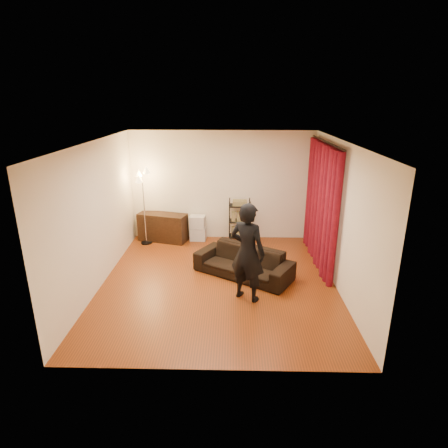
{
  "coord_description": "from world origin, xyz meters",
  "views": [
    {
      "loc": [
        0.27,
        -6.57,
        3.43
      ],
      "look_at": [
        0.1,
        0.3,
        1.1
      ],
      "focal_mm": 30.0,
      "sensor_mm": 36.0,
      "label": 1
    }
  ],
  "objects_px": {
    "sofa": "(243,262)",
    "person": "(247,252)",
    "media_cabinet": "(163,227)",
    "floor_lamp": "(144,208)",
    "wire_shelf": "(239,221)",
    "storage_boxes": "(198,228)"
  },
  "relations": [
    {
      "from": "person",
      "to": "wire_shelf",
      "type": "bearing_deg",
      "value": -58.28
    },
    {
      "from": "person",
      "to": "storage_boxes",
      "type": "distance_m",
      "value": 3.14
    },
    {
      "from": "media_cabinet",
      "to": "floor_lamp",
      "type": "xyz_separation_m",
      "value": [
        -0.39,
        -0.21,
        0.57
      ]
    },
    {
      "from": "sofa",
      "to": "floor_lamp",
      "type": "xyz_separation_m",
      "value": [
        -2.36,
        1.71,
        0.63
      ]
    },
    {
      "from": "media_cabinet",
      "to": "sofa",
      "type": "bearing_deg",
      "value": -28.65
    },
    {
      "from": "media_cabinet",
      "to": "floor_lamp",
      "type": "height_order",
      "value": "floor_lamp"
    },
    {
      "from": "sofa",
      "to": "floor_lamp",
      "type": "height_order",
      "value": "floor_lamp"
    },
    {
      "from": "floor_lamp",
      "to": "media_cabinet",
      "type": "bearing_deg",
      "value": 28.3
    },
    {
      "from": "person",
      "to": "storage_boxes",
      "type": "height_order",
      "value": "person"
    },
    {
      "from": "sofa",
      "to": "wire_shelf",
      "type": "bearing_deg",
      "value": 123.36
    },
    {
      "from": "wire_shelf",
      "to": "person",
      "type": "bearing_deg",
      "value": -68.95
    },
    {
      "from": "wire_shelf",
      "to": "floor_lamp",
      "type": "distance_m",
      "value": 2.34
    },
    {
      "from": "storage_boxes",
      "to": "floor_lamp",
      "type": "height_order",
      "value": "floor_lamp"
    },
    {
      "from": "wire_shelf",
      "to": "floor_lamp",
      "type": "height_order",
      "value": "floor_lamp"
    },
    {
      "from": "person",
      "to": "media_cabinet",
      "type": "relative_size",
      "value": 1.49
    },
    {
      "from": "sofa",
      "to": "media_cabinet",
      "type": "xyz_separation_m",
      "value": [
        -1.97,
        1.92,
        0.06
      ]
    },
    {
      "from": "sofa",
      "to": "wire_shelf",
      "type": "height_order",
      "value": "wire_shelf"
    },
    {
      "from": "sofa",
      "to": "floor_lamp",
      "type": "distance_m",
      "value": 2.98
    },
    {
      "from": "sofa",
      "to": "wire_shelf",
      "type": "relative_size",
      "value": 1.82
    },
    {
      "from": "sofa",
      "to": "person",
      "type": "xyz_separation_m",
      "value": [
        0.04,
        -0.91,
        0.6
      ]
    },
    {
      "from": "storage_boxes",
      "to": "wire_shelf",
      "type": "bearing_deg",
      "value": -4.13
    },
    {
      "from": "media_cabinet",
      "to": "wire_shelf",
      "type": "bearing_deg",
      "value": 14.68
    }
  ]
}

